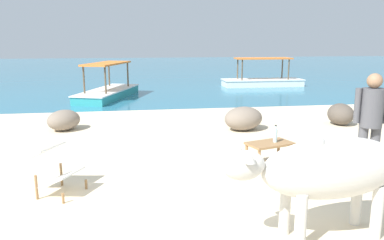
{
  "coord_description": "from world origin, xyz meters",
  "views": [
    {
      "loc": [
        -0.75,
        -4.44,
        2.15
      ],
      "look_at": [
        0.39,
        3.0,
        0.55
      ],
      "focal_mm": 35.85,
      "sensor_mm": 36.0,
      "label": 1
    }
  ],
  "objects_px": {
    "boat_white": "(262,80)",
    "bottle": "(275,135)",
    "boat_teal": "(108,91)",
    "deck_chair_far": "(51,166)",
    "cow": "(329,169)",
    "low_bench_table": "(270,146)",
    "person_standing": "(371,119)"
  },
  "relations": [
    {
      "from": "boat_white",
      "to": "bottle",
      "type": "bearing_deg",
      "value": 72.31
    },
    {
      "from": "bottle",
      "to": "boat_teal",
      "type": "relative_size",
      "value": 0.08
    },
    {
      "from": "bottle",
      "to": "boat_white",
      "type": "height_order",
      "value": "boat_white"
    },
    {
      "from": "bottle",
      "to": "deck_chair_far",
      "type": "height_order",
      "value": "bottle"
    },
    {
      "from": "deck_chair_far",
      "to": "boat_teal",
      "type": "bearing_deg",
      "value": 115.96
    },
    {
      "from": "cow",
      "to": "boat_teal",
      "type": "height_order",
      "value": "boat_teal"
    },
    {
      "from": "low_bench_table",
      "to": "deck_chair_far",
      "type": "distance_m",
      "value": 3.48
    },
    {
      "from": "deck_chair_far",
      "to": "person_standing",
      "type": "relative_size",
      "value": 0.57
    },
    {
      "from": "low_bench_table",
      "to": "bottle",
      "type": "relative_size",
      "value": 2.89
    },
    {
      "from": "cow",
      "to": "deck_chair_far",
      "type": "height_order",
      "value": "cow"
    },
    {
      "from": "cow",
      "to": "person_standing",
      "type": "relative_size",
      "value": 1.29
    },
    {
      "from": "low_bench_table",
      "to": "bottle",
      "type": "height_order",
      "value": "bottle"
    },
    {
      "from": "bottle",
      "to": "deck_chair_far",
      "type": "bearing_deg",
      "value": -168.43
    },
    {
      "from": "cow",
      "to": "boat_white",
      "type": "height_order",
      "value": "boat_white"
    },
    {
      "from": "person_standing",
      "to": "boat_teal",
      "type": "relative_size",
      "value": 0.42
    },
    {
      "from": "low_bench_table",
      "to": "deck_chair_far",
      "type": "relative_size",
      "value": 0.93
    },
    {
      "from": "bottle",
      "to": "boat_teal",
      "type": "bearing_deg",
      "value": 111.75
    },
    {
      "from": "boat_teal",
      "to": "low_bench_table",
      "type": "bearing_deg",
      "value": 40.46
    },
    {
      "from": "bottle",
      "to": "boat_white",
      "type": "bearing_deg",
      "value": 72.06
    },
    {
      "from": "cow",
      "to": "deck_chair_far",
      "type": "distance_m",
      "value": 3.61
    },
    {
      "from": "bottle",
      "to": "boat_teal",
      "type": "xyz_separation_m",
      "value": [
        -3.27,
        8.19,
        -0.26
      ]
    },
    {
      "from": "bottle",
      "to": "boat_teal",
      "type": "distance_m",
      "value": 8.82
    },
    {
      "from": "low_bench_table",
      "to": "deck_chair_far",
      "type": "bearing_deg",
      "value": 174.43
    },
    {
      "from": "bottle",
      "to": "low_bench_table",
      "type": "bearing_deg",
      "value": -170.8
    },
    {
      "from": "deck_chair_far",
      "to": "bottle",
      "type": "bearing_deg",
      "value": 39.06
    },
    {
      "from": "bottle",
      "to": "deck_chair_far",
      "type": "xyz_separation_m",
      "value": [
        -3.5,
        -0.72,
        -0.13
      ]
    },
    {
      "from": "deck_chair_far",
      "to": "boat_teal",
      "type": "height_order",
      "value": "boat_teal"
    },
    {
      "from": "boat_teal",
      "to": "deck_chair_far",
      "type": "bearing_deg",
      "value": 17.83
    },
    {
      "from": "low_bench_table",
      "to": "person_standing",
      "type": "height_order",
      "value": "person_standing"
    },
    {
      "from": "low_bench_table",
      "to": "bottle",
      "type": "distance_m",
      "value": 0.21
    },
    {
      "from": "cow",
      "to": "boat_white",
      "type": "bearing_deg",
      "value": -111.44
    },
    {
      "from": "deck_chair_far",
      "to": "boat_teal",
      "type": "relative_size",
      "value": 0.24
    }
  ]
}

